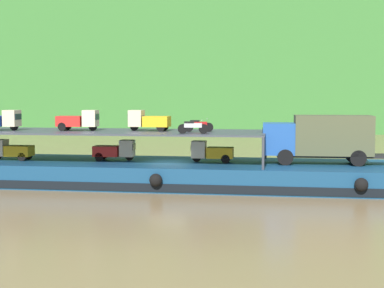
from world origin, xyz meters
TOP-DOWN VIEW (x-y plane):
  - ground_plane at (0.00, 0.00)m, footprint 400.00×400.00m
  - hillside_far_bank at (0.00, 72.19)m, footprint 121.84×41.13m
  - cargo_barge at (0.00, -0.03)m, footprint 29.54×7.89m
  - covered_lorry at (9.79, 0.35)m, footprint 7.90×2.48m
  - cargo_rack at (-3.80, 0.00)m, footprint 20.34×6.47m
  - mini_truck_lower_stern at (-10.71, -0.49)m, footprint 2.76×1.23m
  - mini_truck_lower_aft at (-3.69, 0.31)m, footprint 2.78×1.26m
  - mini_truck_lower_mid at (2.84, 0.28)m, footprint 2.74×1.21m
  - mini_truck_upper_stern at (-11.44, -0.47)m, footprint 2.78×1.28m
  - mini_truck_upper_mid at (-6.16, 0.12)m, footprint 2.76×1.24m
  - mini_truck_upper_fore at (-1.43, 0.56)m, footprint 2.78×1.26m
  - motorcycle_upper_port at (1.93, -1.94)m, footprint 1.90×0.55m
  - motorcycle_upper_centre at (2.01, -0.00)m, footprint 1.90×0.55m

SIDE VIEW (x-z plane):
  - ground_plane at x=0.00m, z-range 0.00..0.00m
  - cargo_barge at x=0.00m, z-range 0.00..1.50m
  - mini_truck_lower_stern at x=-10.71m, z-range 1.50..2.88m
  - mini_truck_lower_aft at x=-3.69m, z-range 1.50..2.88m
  - mini_truck_lower_mid at x=2.84m, z-range 1.50..2.88m
  - covered_lorry at x=9.79m, z-range 1.64..4.74m
  - cargo_rack at x=-3.80m, z-range 2.44..4.44m
  - motorcycle_upper_port at x=1.93m, z-range 3.50..4.37m
  - motorcycle_upper_centre at x=2.01m, z-range 3.50..4.37m
  - mini_truck_upper_stern at x=-11.44m, z-range 3.50..4.88m
  - mini_truck_upper_mid at x=-6.16m, z-range 3.50..4.88m
  - mini_truck_upper_fore at x=-1.43m, z-range 3.50..4.88m
  - hillside_far_bank at x=0.00m, z-range 2.17..36.44m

